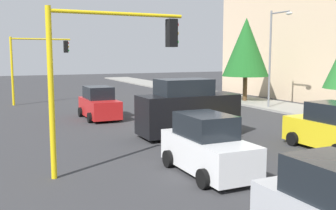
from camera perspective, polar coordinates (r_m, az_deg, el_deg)
The scene contains 11 objects.
ground_plane at distance 21.03m, azimuth 1.77°, elevation -3.39°, with size 120.00×120.00×0.00m, color #353538.
sidewalk_kerb at distance 30.92m, azimuth 15.13°, elevation -0.04°, with size 80.00×4.00×0.15m, color gray.
traffic_signal_far_right at distance 32.66m, azimuth -18.61°, elevation 6.70°, with size 0.36×4.59×5.29m.
traffic_signal_near_right at distance 12.98m, azimuth -8.72°, elevation 6.89°, with size 0.36×4.59×5.39m.
street_lamp_curbside at distance 28.79m, azimuth 15.21°, elevation 7.96°, with size 2.15×0.28×7.00m.
tree_roadside_mid at distance 32.74m, azimuth 11.31°, elevation 8.26°, with size 3.78×3.78×6.90m.
delivery_van_black at distance 18.79m, azimuth 2.85°, elevation -0.72°, with size 2.22×4.80×2.77m.
car_red at distance 24.39m, azimuth -10.02°, elevation 0.13°, with size 4.00×2.03×1.98m.
car_green at distance 27.97m, azimuth 2.29°, elevation 1.15°, with size 4.14×2.10×1.98m.
car_yellow at distance 17.47m, azimuth 22.91°, elevation -3.19°, with size 3.91×2.11×1.98m.
car_white at distance 13.03m, azimuth 5.75°, elevation -6.09°, with size 3.95×1.96×1.98m.
Camera 1 is at (18.46, -9.28, 3.92)m, focal length 41.75 mm.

